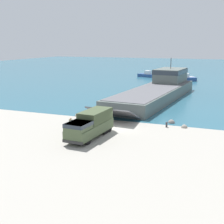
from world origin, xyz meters
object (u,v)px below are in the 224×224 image
(moored_boat_c, at_px, (183,78))
(mooring_bollard, at_px, (167,124))
(cargo_crate, at_px, (78,132))
(landing_craft, at_px, (159,89))
(soldier_on_ramp, at_px, (71,123))
(moored_boat_b, at_px, (147,75))
(military_truck, at_px, (90,124))
(moored_boat_a, at_px, (182,79))

(moored_boat_c, xyz_separation_m, mooring_bollard, (6.05, -53.81, -0.29))
(mooring_bollard, relative_size, cargo_crate, 0.79)
(landing_craft, height_order, soldier_on_ramp, landing_craft)
(moored_boat_b, height_order, mooring_bollard, moored_boat_b)
(cargo_crate, bearing_deg, soldier_on_ramp, 139.00)
(military_truck, height_order, mooring_bollard, military_truck)
(military_truck, relative_size, moored_boat_b, 1.37)
(soldier_on_ramp, bearing_deg, military_truck, 76.71)
(military_truck, height_order, cargo_crate, military_truck)
(moored_boat_a, xyz_separation_m, mooring_bollard, (6.24, -51.68, -0.32))
(moored_boat_c, bearing_deg, landing_craft, 144.31)
(soldier_on_ramp, distance_m, cargo_crate, 2.57)
(landing_craft, height_order, moored_boat_c, landing_craft)
(moored_boat_b, bearing_deg, moored_boat_a, -102.79)
(military_truck, bearing_deg, moored_boat_b, -167.22)
(military_truck, relative_size, soldier_on_ramp, 4.93)
(military_truck, xyz_separation_m, moored_boat_b, (-11.09, 66.31, -0.86))
(military_truck, distance_m, soldier_on_ramp, 4.00)
(military_truck, relative_size, moored_boat_a, 0.93)
(moored_boat_a, bearing_deg, moored_boat_b, 35.97)
(moored_boat_a, distance_m, cargo_crate, 59.33)
(military_truck, relative_size, cargo_crate, 8.65)
(landing_craft, bearing_deg, mooring_bollard, -70.08)
(landing_craft, xyz_separation_m, mooring_bollard, (6.18, -22.09, -1.44))
(mooring_bollard, distance_m, cargo_crate, 11.87)
(landing_craft, bearing_deg, moored_boat_c, 94.06)
(moored_boat_c, bearing_deg, military_truck, 143.22)
(landing_craft, xyz_separation_m, soldier_on_ramp, (-4.86, -28.02, -0.89))
(moored_boat_c, relative_size, cargo_crate, 7.53)
(soldier_on_ramp, bearing_deg, cargo_crate, 61.36)
(landing_craft, distance_m, soldier_on_ramp, 28.45)
(moored_boat_c, bearing_deg, moored_boat_a, 139.44)
(military_truck, distance_m, mooring_bollard, 10.75)
(moored_boat_b, height_order, moored_boat_c, moored_boat_b)
(moored_boat_c, bearing_deg, moored_boat_b, 33.31)
(moored_boat_a, relative_size, mooring_bollard, 11.78)
(landing_craft, relative_size, soldier_on_ramp, 22.85)
(moored_boat_a, height_order, moored_boat_c, moored_boat_a)
(mooring_bollard, bearing_deg, moored_boat_c, 96.41)
(mooring_bollard, bearing_deg, military_truck, -134.40)
(moored_boat_c, bearing_deg, soldier_on_ramp, 139.77)
(moored_boat_c, height_order, cargo_crate, moored_boat_c)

